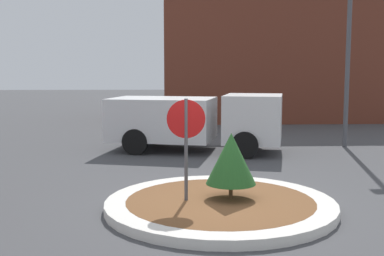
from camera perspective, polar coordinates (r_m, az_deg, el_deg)
name	(u,v)px	position (r m, az deg, el deg)	size (l,w,h in m)	color
ground_plane	(220,209)	(9.62, 3.35, -9.57)	(120.00, 120.00, 0.00)	#474749
traffic_island	(220,205)	(9.60, 3.36, -9.06)	(4.53, 4.53, 0.18)	silver
stop_sign	(186,133)	(9.29, -0.71, -0.58)	(0.75, 0.07, 2.18)	#4C4C51
island_shrub	(231,158)	(9.56, 4.65, -3.62)	(1.00, 1.00, 1.31)	brown
utility_truck	(194,119)	(16.20, 0.29, 1.04)	(6.10, 3.63, 1.93)	silver
storefront_building	(278,50)	(27.66, 10.20, 9.10)	(12.73, 6.07, 7.73)	brown
light_pole	(349,30)	(17.91, 18.10, 10.94)	(0.70, 0.30, 7.08)	#4C4C51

